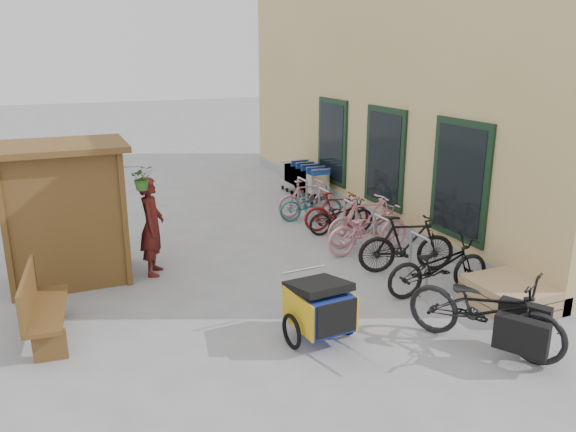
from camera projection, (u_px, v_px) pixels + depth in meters
name	position (u px, v px, depth m)	size (l,w,h in m)	color
ground	(296.00, 304.00, 8.88)	(80.00, 80.00, 0.00)	#9B9B9E
building	(457.00, 66.00, 14.32)	(6.07, 13.00, 7.00)	#D1B878
kiosk	(58.00, 194.00, 9.38)	(2.49, 1.65, 2.40)	brown
bike_rack	(350.00, 218.00, 11.72)	(0.05, 5.35, 0.86)	#A5A8AD
pallet_stack	(509.00, 295.00, 8.72)	(1.00, 1.20, 0.40)	tan
bench	(40.00, 306.00, 7.66)	(0.62, 1.61, 1.00)	brown
shopping_carts	(304.00, 176.00, 15.36)	(0.55, 2.17, 0.98)	silver
child_trailer	(320.00, 306.00, 7.66)	(0.96, 1.59, 0.92)	#1B3496
cargo_bike	(487.00, 310.00, 7.44)	(1.69, 2.20, 1.11)	black
person_kiosk	(152.00, 226.00, 9.89)	(0.65, 0.43, 1.78)	maroon
bike_0	(438.00, 266.00, 9.15)	(0.64, 1.85, 0.97)	black
bike_1	(407.00, 244.00, 10.07)	(0.50, 1.76, 1.06)	black
bike_2	(368.00, 229.00, 11.07)	(0.65, 1.86, 0.97)	pink
bike_3	(365.00, 221.00, 11.47)	(0.50, 1.76, 1.06)	pink
bike_4	(341.00, 216.00, 12.26)	(0.53, 1.51, 0.79)	black
bike_5	(337.00, 211.00, 12.43)	(0.42, 1.48, 0.89)	maroon
bike_6	(311.00, 204.00, 13.21)	(0.53, 1.51, 0.79)	#1A6B6A
bike_7	(307.00, 198.00, 13.52)	(0.43, 1.52, 0.91)	pink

